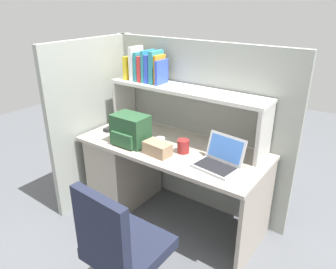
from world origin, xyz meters
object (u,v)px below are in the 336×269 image
laptop (219,160)px  computer_mouse (109,129)px  snack_canister (183,146)px  office_chair (123,260)px  backpack (130,130)px  tissue_box (157,148)px  paper_cup (160,143)px

laptop → computer_mouse: laptop is taller
snack_canister → office_chair: (0.15, -0.88, -0.39)m
computer_mouse → laptop: bearing=-4.1°
backpack → snack_canister: 0.47m
laptop → tissue_box: (-0.49, -0.11, -0.00)m
backpack → tissue_box: 0.31m
office_chair → tissue_box: bearing=-64.5°
snack_canister → office_chair: bearing=-80.5°
computer_mouse → paper_cup: size_ratio=1.20×
office_chair → snack_canister: bearing=-77.1°
backpack → paper_cup: (0.25, 0.09, -0.08)m
backpack → tissue_box: (0.30, -0.03, -0.07)m
backpack → office_chair: (0.60, -0.76, -0.46)m
backpack → snack_canister: (0.45, 0.12, -0.07)m
backpack → office_chair: bearing=-51.9°
backpack → computer_mouse: bearing=164.2°
computer_mouse → tissue_box: size_ratio=0.47×
laptop → office_chair: bearing=-102.9°
snack_canister → tissue_box: bearing=-135.1°
laptop → computer_mouse: size_ratio=3.29×
backpack → tissue_box: backpack is taller
laptop → paper_cup: size_ratio=3.95×
snack_canister → backpack: bearing=-165.0°
paper_cup → snack_canister: bearing=9.8°
paper_cup → laptop: bearing=-0.5°
backpack → tissue_box: size_ratio=1.36×
paper_cup → snack_canister: 0.21m
backpack → paper_cup: backpack is taller
tissue_box → laptop: bearing=17.6°
laptop → paper_cup: 0.54m
laptop → snack_canister: laptop is taller
laptop → snack_canister: (-0.34, 0.04, 0.00)m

